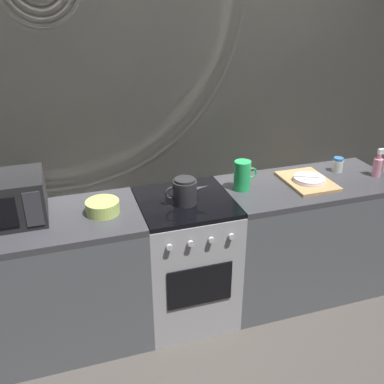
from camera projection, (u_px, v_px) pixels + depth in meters
name	position (u px, v px, depth m)	size (l,w,h in m)	color
ground_plane	(186.00, 311.00, 3.14)	(8.00, 8.00, 0.00)	#47423D
back_wall	(171.00, 139.00, 2.89)	(3.60, 0.05, 2.40)	#B2AD9E
counter_left	(48.00, 284.00, 2.70)	(1.20, 0.60, 0.90)	#515459
stove_unit	(186.00, 259.00, 2.94)	(0.60, 0.63, 0.90)	#9E9EA3
counter_right	(302.00, 238.00, 3.19)	(1.20, 0.60, 0.90)	#515459
microwave	(3.00, 200.00, 2.45)	(0.46, 0.35, 0.27)	black
kettle	(185.00, 191.00, 2.68)	(0.28, 0.15, 0.17)	#262628
mixing_bowl	(103.00, 207.00, 2.57)	(0.20, 0.20, 0.08)	#B7D166
pitcher	(242.00, 175.00, 2.85)	(0.16, 0.11, 0.20)	green
dish_pile	(308.00, 180.00, 2.98)	(0.30, 0.40, 0.06)	tan
spice_jar	(338.00, 165.00, 3.15)	(0.08, 0.08, 0.10)	silver
spray_bottle	(378.00, 165.00, 3.06)	(0.08, 0.06, 0.20)	pink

